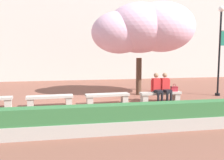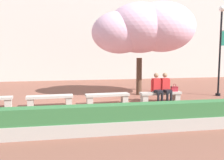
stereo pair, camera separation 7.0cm
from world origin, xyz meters
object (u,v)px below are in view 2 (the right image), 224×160
(stone_bench_center, at_px, (107,97))
(cherry_tree_main, at_px, (144,29))
(person_seated_right, at_px, (166,86))
(lamp_post_with_banner, at_px, (221,43))
(stone_bench_near_west, at_px, (50,99))
(handbag, at_px, (174,89))
(stone_bench_near_east, at_px, (161,95))
(person_seated_left, at_px, (157,87))

(stone_bench_center, xyz_separation_m, cherry_tree_main, (2.14, 1.86, 3.01))
(person_seated_right, distance_m, lamp_post_with_banner, 3.88)
(stone_bench_near_west, xyz_separation_m, cherry_tree_main, (4.51, 1.86, 3.01))
(stone_bench_near_west, xyz_separation_m, handbag, (5.39, 0.03, 0.27))
(stone_bench_near_east, relative_size, lamp_post_with_banner, 0.43)
(person_seated_left, xyz_separation_m, person_seated_right, (0.40, 0.00, 0.00))
(lamp_post_with_banner, bearing_deg, stone_bench_center, -170.36)
(stone_bench_center, distance_m, person_seated_left, 2.21)
(stone_bench_center, relative_size, lamp_post_with_banner, 0.43)
(stone_bench_near_east, distance_m, lamp_post_with_banner, 4.25)
(person_seated_right, xyz_separation_m, lamp_post_with_banner, (3.21, 1.04, 1.92))
(stone_bench_near_west, height_order, person_seated_right, person_seated_right)
(person_seated_left, relative_size, person_seated_right, 1.00)
(handbag, distance_m, cherry_tree_main, 3.41)
(stone_bench_center, bearing_deg, person_seated_right, -1.17)
(person_seated_left, bearing_deg, handbag, 5.42)
(person_seated_right, relative_size, handbag, 3.81)
(stone_bench_center, distance_m, cherry_tree_main, 4.14)
(person_seated_right, relative_size, lamp_post_with_banner, 0.29)
(stone_bench_near_east, height_order, person_seated_right, person_seated_right)
(stone_bench_near_west, distance_m, lamp_post_with_banner, 8.54)
(person_seated_right, xyz_separation_m, handbag, (0.44, 0.08, -0.12))
(stone_bench_center, bearing_deg, stone_bench_near_east, 0.00)
(handbag, relative_size, cherry_tree_main, 0.07)
(stone_bench_near_east, bearing_deg, stone_bench_near_west, 180.00)
(lamp_post_with_banner, bearing_deg, stone_bench_near_west, -173.13)
(stone_bench_center, height_order, cherry_tree_main, cherry_tree_main)
(stone_bench_center, height_order, stone_bench_near_east, same)
(stone_bench_near_east, bearing_deg, lamp_post_with_banner, 16.03)
(stone_bench_near_east, bearing_deg, person_seated_left, -164.50)
(stone_bench_near_west, relative_size, cherry_tree_main, 0.37)
(stone_bench_near_east, height_order, cherry_tree_main, cherry_tree_main)
(person_seated_left, xyz_separation_m, cherry_tree_main, (-0.04, 1.91, 2.62))
(handbag, bearing_deg, stone_bench_near_east, -177.63)
(person_seated_right, bearing_deg, stone_bench_center, 178.83)
(handbag, relative_size, lamp_post_with_banner, 0.08)
(person_seated_right, height_order, lamp_post_with_banner, lamp_post_with_banner)
(stone_bench_near_west, xyz_separation_m, stone_bench_center, (2.37, 0.00, 0.00))
(person_seated_left, distance_m, handbag, 0.85)
(stone_bench_center, distance_m, person_seated_right, 2.61)
(lamp_post_with_banner, bearing_deg, person_seated_left, -164.00)
(lamp_post_with_banner, bearing_deg, handbag, -160.96)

